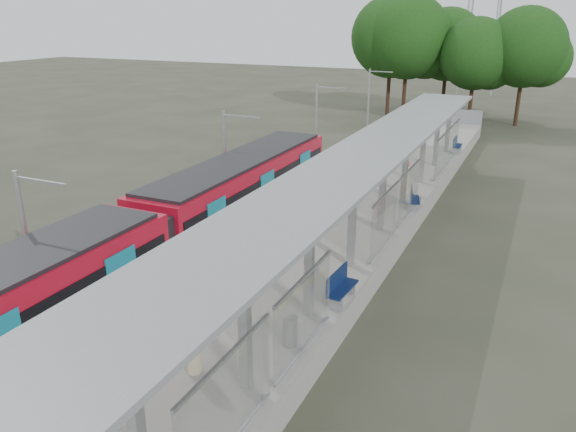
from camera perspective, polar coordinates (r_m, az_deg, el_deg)
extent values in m
cube|color=#59544C|center=(28.88, -2.12, 0.28)|extent=(3.00, 70.00, 0.24)
cube|color=gray|center=(27.13, 6.39, -0.30)|extent=(6.00, 50.00, 1.00)
cube|color=gold|center=(27.81, 1.45, 1.45)|extent=(0.60, 50.00, 0.02)
cube|color=#9EA0A5|center=(50.48, 15.72, 9.81)|extent=(6.00, 0.10, 1.20)
cube|color=#0C677E|center=(15.40, -27.05, -12.56)|extent=(0.04, 1.30, 2.00)
cube|color=black|center=(26.55, -4.67, -0.35)|extent=(2.50, 13.50, 0.70)
cube|color=#A40B1F|center=(26.04, -4.77, 2.95)|extent=(2.65, 13.50, 2.50)
cube|color=black|center=(26.02, -4.77, 3.06)|extent=(2.72, 12.96, 1.20)
cube|color=black|center=(25.69, -4.85, 5.73)|extent=(2.40, 12.83, 0.15)
cube|color=#0C677E|center=(25.46, -2.09, 2.26)|extent=(0.04, 1.30, 2.00)
cylinder|color=black|center=(22.98, -10.42, -4.75)|extent=(2.20, 0.70, 0.70)
cube|color=black|center=(20.65, -14.36, -2.97)|extent=(2.30, 0.80, 2.40)
cube|color=#9EA0A5|center=(11.09, -15.13, -20.42)|extent=(0.25, 0.25, 3.50)
cube|color=#9EA0A5|center=(13.75, -4.41, -11.05)|extent=(0.25, 0.25, 3.50)
cube|color=#9EA0A5|center=(16.94, 2.17, -4.74)|extent=(0.25, 0.25, 3.50)
cube|color=#9EA0A5|center=(20.41, 6.52, -0.46)|extent=(0.25, 0.25, 3.50)
cube|color=#9EA0A5|center=(24.05, 9.57, 2.55)|extent=(0.25, 0.25, 3.50)
cube|color=#9EA0A5|center=(27.79, 11.81, 4.76)|extent=(0.25, 0.25, 3.50)
cube|color=#9EA0A5|center=(31.60, 13.53, 6.44)|extent=(0.25, 0.25, 3.50)
cube|color=#9EA0A5|center=(35.44, 14.89, 7.75)|extent=(0.25, 0.25, 3.50)
cube|color=#9EA0A5|center=(39.32, 15.99, 8.80)|extent=(0.25, 0.25, 3.50)
cube|color=gray|center=(21.82, 7.39, 5.87)|extent=(3.20, 38.00, 0.16)
cylinder|color=#9EA0A5|center=(22.33, 3.58, 6.11)|extent=(0.24, 38.00, 0.24)
cube|color=silver|center=(12.34, -6.07, -18.27)|extent=(0.05, 3.70, 2.20)
cube|color=silver|center=(15.31, 1.66, -9.91)|extent=(0.05, 3.70, 2.20)
cube|color=silver|center=(22.23, 9.82, -0.42)|extent=(0.05, 3.70, 2.20)
cube|color=silver|center=(25.92, 12.19, 2.37)|extent=(0.05, 3.70, 2.20)
cube|color=silver|center=(33.52, 15.35, 6.07)|extent=(0.05, 3.70, 2.20)
cube|color=silver|center=(37.38, 16.45, 7.35)|extent=(0.05, 3.70, 2.20)
cylinder|color=#382316|center=(58.08, 10.15, 12.42)|extent=(0.36, 0.36, 5.11)
sphere|color=#1C4C15|center=(57.67, 10.47, 17.46)|extent=(7.77, 7.77, 7.77)
cylinder|color=#382316|center=(56.85, 11.72, 12.19)|extent=(0.36, 0.36, 5.16)
sphere|color=#1C4C15|center=(56.42, 12.10, 17.38)|extent=(7.84, 7.84, 7.84)
cylinder|color=#382316|center=(60.01, 15.53, 12.02)|extent=(0.36, 0.36, 4.63)
sphere|color=#1C4C15|center=(59.61, 15.95, 16.42)|extent=(7.03, 7.03, 7.03)
cylinder|color=#382316|center=(55.70, 18.06, 11.02)|extent=(0.36, 0.36, 4.26)
sphere|color=#1C4C15|center=(55.27, 18.54, 15.37)|extent=(6.47, 6.47, 6.47)
cylinder|color=#382316|center=(56.44, 22.36, 10.83)|extent=(0.36, 0.36, 4.66)
sphere|color=#1C4C15|center=(56.02, 23.00, 15.51)|extent=(7.08, 7.08, 7.08)
cylinder|color=#9EA0A5|center=(19.43, -24.86, -3.51)|extent=(0.16, 0.16, 5.40)
cube|color=#9EA0A5|center=(17.91, -23.90, 3.26)|extent=(2.00, 0.08, 0.08)
cylinder|color=#9EA0A5|center=(28.13, -6.40, 5.13)|extent=(0.16, 0.16, 5.40)
cube|color=#9EA0A5|center=(27.10, -4.76, 10.04)|extent=(2.00, 0.08, 0.08)
cylinder|color=#9EA0A5|center=(38.64, 2.87, 9.27)|extent=(0.16, 0.16, 5.40)
cube|color=#9EA0A5|center=(37.90, 4.37, 12.86)|extent=(2.00, 0.08, 0.08)
cylinder|color=#9EA0A5|center=(49.82, 8.17, 11.50)|extent=(0.16, 0.16, 5.40)
cube|color=#9EA0A5|center=(49.25, 9.46, 14.27)|extent=(2.00, 0.08, 0.08)
cube|color=navy|center=(18.25, 5.59, -7.37)|extent=(0.57, 1.61, 0.06)
cube|color=navy|center=(18.17, 4.99, -6.36)|extent=(0.16, 1.58, 0.58)
cube|color=#9EA0A5|center=(17.84, 4.87, -8.92)|extent=(0.43, 0.09, 0.46)
cube|color=#9EA0A5|center=(18.90, 6.21, -7.22)|extent=(0.43, 0.09, 0.46)
cube|color=navy|center=(27.52, 12.77, 1.63)|extent=(0.75, 1.44, 0.06)
cube|color=navy|center=(27.47, 12.44, 2.23)|extent=(0.41, 1.35, 0.51)
cube|color=#9EA0A5|center=(27.07, 12.48, 0.88)|extent=(0.37, 0.15, 0.41)
cube|color=#9EA0A5|center=(28.10, 12.98, 1.54)|extent=(0.37, 0.15, 0.41)
cube|color=navy|center=(39.61, 16.84, 6.85)|extent=(0.45, 1.46, 0.06)
cube|color=navy|center=(39.57, 16.60, 7.29)|extent=(0.07, 1.46, 0.53)
cube|color=#9EA0A5|center=(39.09, 16.67, 6.36)|extent=(0.39, 0.06, 0.43)
cube|color=#9EA0A5|center=(40.22, 16.94, 6.70)|extent=(0.39, 0.06, 0.43)
cylinder|color=#C7BB91|center=(14.98, -9.70, -12.79)|extent=(0.42, 0.42, 1.58)
cube|color=red|center=(14.49, -9.92, -9.63)|extent=(0.37, 0.07, 0.26)
cylinder|color=#C7BB91|center=(29.83, 11.80, 3.69)|extent=(0.37, 0.37, 1.40)
cube|color=red|center=(29.61, 11.91, 5.25)|extent=(0.33, 0.06, 0.23)
cylinder|color=#9EA0A5|center=(16.01, 0.22, -11.63)|extent=(0.54, 0.54, 0.87)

